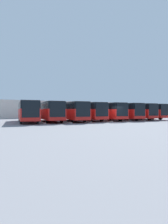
{
  "coord_description": "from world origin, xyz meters",
  "views": [
    {
      "loc": [
        17.01,
        22.66,
        1.75
      ],
      "look_at": [
        2.59,
        -6.02,
        1.61
      ],
      "focal_mm": 28.0,
      "sensor_mm": 36.0,
      "label": 1
    }
  ],
  "objects_px": {
    "bus_7": "(28,111)",
    "bus_2": "(120,111)",
    "bus_4": "(87,111)",
    "bus_1": "(133,111)",
    "bus_3": "(105,111)",
    "bus_6": "(49,111)",
    "bus_0": "(144,111)",
    "bus_5": "(71,111)"
  },
  "relations": [
    {
      "from": "bus_0",
      "to": "bus_2",
      "type": "distance_m",
      "value": 7.22
    },
    {
      "from": "bus_0",
      "to": "bus_5",
      "type": "height_order",
      "value": "same"
    },
    {
      "from": "bus_1",
      "to": "bus_3",
      "type": "xyz_separation_m",
      "value": [
        7.19,
        0.05,
        0.0
      ]
    },
    {
      "from": "bus_5",
      "to": "bus_7",
      "type": "distance_m",
      "value": 7.21
    },
    {
      "from": "bus_2",
      "to": "bus_4",
      "type": "bearing_deg",
      "value": -0.52
    },
    {
      "from": "bus_0",
      "to": "bus_3",
      "type": "distance_m",
      "value": 10.8
    },
    {
      "from": "bus_3",
      "to": "bus_4",
      "type": "distance_m",
      "value": 3.63
    },
    {
      "from": "bus_3",
      "to": "bus_6",
      "type": "height_order",
      "value": "same"
    },
    {
      "from": "bus_0",
      "to": "bus_3",
      "type": "bearing_deg",
      "value": 7.45
    },
    {
      "from": "bus_4",
      "to": "bus_6",
      "type": "relative_size",
      "value": 1.0
    },
    {
      "from": "bus_1",
      "to": "bus_2",
      "type": "distance_m",
      "value": 3.6
    },
    {
      "from": "bus_7",
      "to": "bus_4",
      "type": "bearing_deg",
      "value": -174.39
    },
    {
      "from": "bus_0",
      "to": "bus_5",
      "type": "bearing_deg",
      "value": 6.97
    },
    {
      "from": "bus_0",
      "to": "bus_1",
      "type": "bearing_deg",
      "value": 11.72
    },
    {
      "from": "bus_1",
      "to": "bus_7",
      "type": "relative_size",
      "value": 1.0
    },
    {
      "from": "bus_1",
      "to": "bus_4",
      "type": "relative_size",
      "value": 1.0
    },
    {
      "from": "bus_5",
      "to": "bus_4",
      "type": "bearing_deg",
      "value": -164.95
    },
    {
      "from": "bus_1",
      "to": "bus_2",
      "type": "bearing_deg",
      "value": 9.0
    },
    {
      "from": "bus_0",
      "to": "bus_2",
      "type": "relative_size",
      "value": 1.0
    },
    {
      "from": "bus_7",
      "to": "bus_2",
      "type": "bearing_deg",
      "value": -176.85
    },
    {
      "from": "bus_0",
      "to": "bus_6",
      "type": "distance_m",
      "value": 21.57
    },
    {
      "from": "bus_1",
      "to": "bus_5",
      "type": "xyz_separation_m",
      "value": [
        14.38,
        0.22,
        0.0
      ]
    },
    {
      "from": "bus_2",
      "to": "bus_7",
      "type": "bearing_deg",
      "value": 3.15
    },
    {
      "from": "bus_4",
      "to": "bus_5",
      "type": "height_order",
      "value": "same"
    },
    {
      "from": "bus_0",
      "to": "bus_5",
      "type": "relative_size",
      "value": 1.0
    },
    {
      "from": "bus_3",
      "to": "bus_6",
      "type": "xyz_separation_m",
      "value": [
        10.79,
        -0.49,
        0.0
      ]
    },
    {
      "from": "bus_0",
      "to": "bus_4",
      "type": "relative_size",
      "value": 1.0
    },
    {
      "from": "bus_6",
      "to": "bus_7",
      "type": "relative_size",
      "value": 1.0
    },
    {
      "from": "bus_1",
      "to": "bus_2",
      "type": "height_order",
      "value": "same"
    },
    {
      "from": "bus_4",
      "to": "bus_6",
      "type": "xyz_separation_m",
      "value": [
        7.19,
        -0.01,
        0.0
      ]
    },
    {
      "from": "bus_4",
      "to": "bus_5",
      "type": "relative_size",
      "value": 1.0
    },
    {
      "from": "bus_1",
      "to": "bus_3",
      "type": "relative_size",
      "value": 1.0
    },
    {
      "from": "bus_2",
      "to": "bus_4",
      "type": "distance_m",
      "value": 7.22
    },
    {
      "from": "bus_6",
      "to": "bus_1",
      "type": "bearing_deg",
      "value": -176.5
    },
    {
      "from": "bus_4",
      "to": "bus_6",
      "type": "distance_m",
      "value": 7.19
    },
    {
      "from": "bus_5",
      "to": "bus_2",
      "type": "bearing_deg",
      "value": -175.3
    },
    {
      "from": "bus_0",
      "to": "bus_4",
      "type": "xyz_separation_m",
      "value": [
        14.38,
        0.0,
        0.0
      ]
    },
    {
      "from": "bus_1",
      "to": "bus_4",
      "type": "xyz_separation_m",
      "value": [
        10.79,
        -0.42,
        0.0
      ]
    },
    {
      "from": "bus_0",
      "to": "bus_1",
      "type": "xyz_separation_m",
      "value": [
        3.6,
        0.43,
        0.0
      ]
    },
    {
      "from": "bus_2",
      "to": "bus_3",
      "type": "relative_size",
      "value": 1.0
    },
    {
      "from": "bus_6",
      "to": "bus_7",
      "type": "xyz_separation_m",
      "value": [
        3.6,
        0.15,
        0.0
      ]
    },
    {
      "from": "bus_0",
      "to": "bus_4",
      "type": "distance_m",
      "value": 14.38
    }
  ]
}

